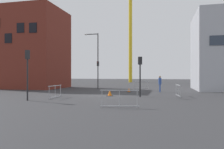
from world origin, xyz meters
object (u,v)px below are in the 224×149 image
object	(u,v)px
construction_crane	(129,10)
traffic_cone_striped	(129,90)
traffic_light_near	(140,70)
streetlamp_tall	(96,56)
traffic_cone_on_verge	(110,93)
traffic_light_far	(27,67)
pedestrian_walking	(160,82)
traffic_light_crosswalk	(98,70)

from	to	relation	value
construction_crane	traffic_cone_striped	xyz separation A→B (m)	(4.78, -31.40, -18.55)
traffic_light_near	traffic_cone_striped	distance (m)	6.09
traffic_cone_striped	streetlamp_tall	bearing A→B (deg)	137.99
traffic_cone_striped	traffic_cone_on_verge	bearing A→B (deg)	-100.96
traffic_light_near	traffic_cone_striped	world-z (taller)	traffic_light_near
streetlamp_tall	traffic_cone_striped	xyz separation A→B (m)	(5.46, -4.92, -4.43)
construction_crane	traffic_light_far	bearing A→B (deg)	-92.08
traffic_light_far	traffic_light_near	bearing A→B (deg)	30.82
construction_crane	traffic_light_far	world-z (taller)	construction_crane
construction_crane	pedestrian_walking	distance (m)	36.27
traffic_light_near	pedestrian_walking	xyz separation A→B (m)	(1.64, 6.18, -1.35)
pedestrian_walking	traffic_cone_on_verge	world-z (taller)	pedestrian_walking
construction_crane	traffic_light_crosswalk	size ratio (longest dim) A/B	7.21
streetlamp_tall	traffic_light_crosswalk	xyz separation A→B (m)	(-0.35, 1.93, -1.95)
traffic_light_far	traffic_cone_on_verge	bearing A→B (deg)	43.65
construction_crane	traffic_cone_striped	bearing A→B (deg)	-81.34
traffic_light_crosswalk	traffic_light_far	xyz separation A→B (m)	(-0.49, -17.06, -0.07)
traffic_cone_on_verge	pedestrian_walking	bearing A→B (deg)	53.16
traffic_light_crosswalk	pedestrian_walking	distance (m)	11.19
traffic_light_crosswalk	traffic_cone_striped	bearing A→B (deg)	-49.71
construction_crane	traffic_light_near	distance (m)	40.76
streetlamp_tall	pedestrian_walking	bearing A→B (deg)	-24.64
traffic_light_near	traffic_cone_on_verge	xyz separation A→B (m)	(-2.84, 0.20, -2.19)
traffic_light_crosswalk	pedestrian_walking	bearing A→B (deg)	-33.00
traffic_light_near	traffic_light_crosswalk	bearing A→B (deg)	122.08
traffic_cone_striped	traffic_cone_on_verge	xyz separation A→B (m)	(-1.00, -5.16, 0.05)
construction_crane	traffic_light_near	world-z (taller)	construction_crane
traffic_light_crosswalk	traffic_cone_striped	distance (m)	9.32
construction_crane	traffic_light_crosswalk	bearing A→B (deg)	-92.38
construction_crane	traffic_light_far	size ratio (longest dim) A/B	7.43
construction_crane	pedestrian_walking	bearing A→B (deg)	-74.88
streetlamp_tall	traffic_light_far	world-z (taller)	streetlamp_tall
streetlamp_tall	traffic_cone_on_verge	world-z (taller)	streetlamp_tall
streetlamp_tall	traffic_light_crosswalk	size ratio (longest dim) A/B	1.97
pedestrian_walking	traffic_light_far	bearing A→B (deg)	-131.55
construction_crane	traffic_cone_on_verge	size ratio (longest dim) A/B	52.83
construction_crane	traffic_light_crosswalk	distance (m)	29.36
construction_crane	traffic_light_near	bearing A→B (deg)	-79.78
traffic_cone_striped	traffic_cone_on_verge	world-z (taller)	traffic_cone_on_verge
traffic_light_near	pedestrian_walking	distance (m)	6.53
traffic_light_far	traffic_light_near	size ratio (longest dim) A/B	1.08
streetlamp_tall	traffic_light_near	bearing A→B (deg)	-54.59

